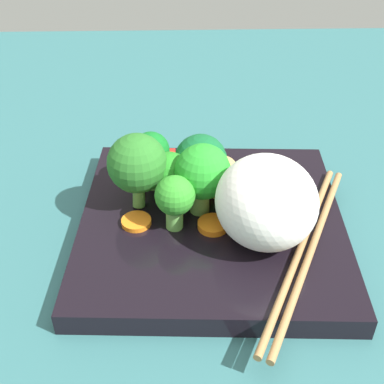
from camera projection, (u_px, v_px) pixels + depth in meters
ground_plane at (211, 241)px, 47.56cm from camera, size 110.00×110.00×2.00cm
square_plate at (212, 225)px, 46.39cm from camera, size 24.35×24.35×1.96cm
rice_mound at (266, 202)px, 41.14cm from camera, size 11.47×11.57×7.73cm
broccoli_floret_0 at (169, 175)px, 45.96cm from camera, size 3.96×3.96×5.13cm
broccoli_floret_1 at (201, 161)px, 47.38cm from camera, size 4.92×4.92×5.68cm
broccoli_floret_2 at (203, 173)px, 44.28cm from camera, size 4.91×4.91×6.61cm
broccoli_floret_3 at (137, 164)px, 44.58cm from camera, size 5.28×5.28×7.25cm
broccoli_floret_4 at (175, 198)px, 42.79cm from camera, size 3.43×3.43×5.14cm
broccoli_floret_5 at (152, 155)px, 47.57cm from camera, size 3.50×3.50×5.84cm
carrot_slice_0 at (136, 222)px, 44.88cm from camera, size 3.11×3.11×0.45cm
carrot_slice_1 at (227, 190)px, 48.46cm from camera, size 3.36×3.36×0.71cm
carrot_slice_2 at (212, 225)px, 44.42cm from camera, size 3.47×3.47×0.57cm
pepper_chunk_0 at (188, 167)px, 50.95cm from camera, size 3.10×3.12×1.44cm
pepper_chunk_1 at (160, 166)px, 50.60cm from camera, size 3.20×3.15×2.02cm
pepper_chunk_2 at (229, 204)px, 46.17cm from camera, size 2.48×3.15×1.39cm
chicken_piece_0 at (220, 170)px, 49.58cm from camera, size 4.91×5.01×2.48cm
chopstick_pair at (306, 248)px, 42.01cm from camera, size 11.35×21.83×0.60cm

